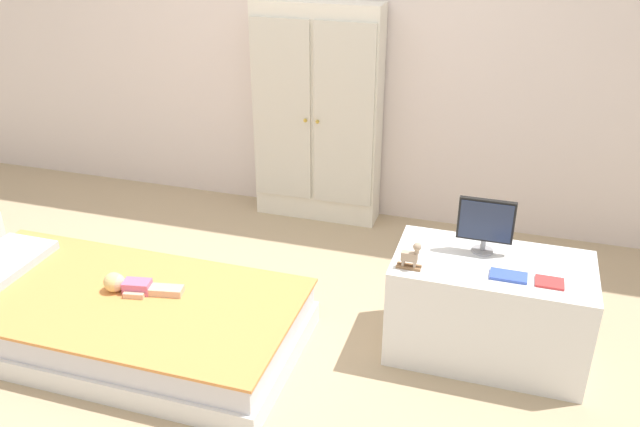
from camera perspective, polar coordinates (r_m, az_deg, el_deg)
The scene contains 10 objects.
ground_plane at distance 3.45m, azimuth -8.19°, elevation -10.17°, with size 10.00×10.00×0.02m, color tan.
back_wall at distance 4.30m, azimuth -0.23°, elevation 17.29°, with size 6.40×0.05×2.70m, color silver.
bed at distance 3.44m, azimuth -17.03°, elevation -8.52°, with size 1.80×0.88×0.26m.
doll at distance 3.36m, azimuth -16.17°, elevation -5.91°, with size 0.39×0.15×0.10m.
wardrobe at distance 4.29m, azimuth -0.25°, elevation 8.49°, with size 0.81×0.24×1.42m.
tv_stand at distance 3.23m, azimuth 14.26°, elevation -7.93°, with size 0.90×0.49×0.50m, color white.
tv_monitor at distance 3.11m, azimuth 14.08°, elevation -0.78°, with size 0.25×0.10×0.27m.
rocking_horse_toy at distance 2.95m, azimuth 7.90°, elevation -3.61°, with size 0.11×0.04×0.13m.
book_blue at distance 3.00m, azimuth 15.92°, elevation -5.19°, with size 0.16×0.09×0.01m, color blue.
book_red at distance 3.01m, azimuth 19.16°, elevation -5.63°, with size 0.12×0.09×0.01m, color #CC3838.
Camera 1 is at (1.27, -2.47, 2.03)m, focal length 37.18 mm.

